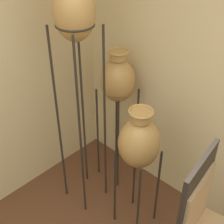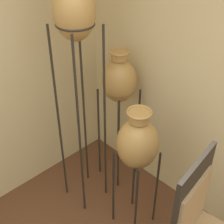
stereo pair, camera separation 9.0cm
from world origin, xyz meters
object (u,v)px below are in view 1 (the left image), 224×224
object	(u,v)px
vase_stand_tall	(74,17)
vase_stand_medium	(118,82)
chair	(205,224)
vase_stand_short	(139,143)

from	to	relation	value
vase_stand_tall	vase_stand_medium	world-z (taller)	vase_stand_tall
vase_stand_medium	chair	bearing A→B (deg)	-109.89
vase_stand_tall	chair	distance (m)	1.71
vase_stand_short	chair	size ratio (longest dim) A/B	1.02
chair	vase_stand_short	bearing A→B (deg)	74.05
vase_stand_tall	vase_stand_short	bearing A→B (deg)	-79.71
vase_stand_tall	chair	bearing A→B (deg)	-90.18
vase_stand_tall	vase_stand_short	world-z (taller)	vase_stand_tall
vase_stand_tall	vase_stand_medium	xyz separation A→B (m)	(0.45, -0.02, -0.69)
vase_stand_tall	vase_stand_short	distance (m)	1.07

